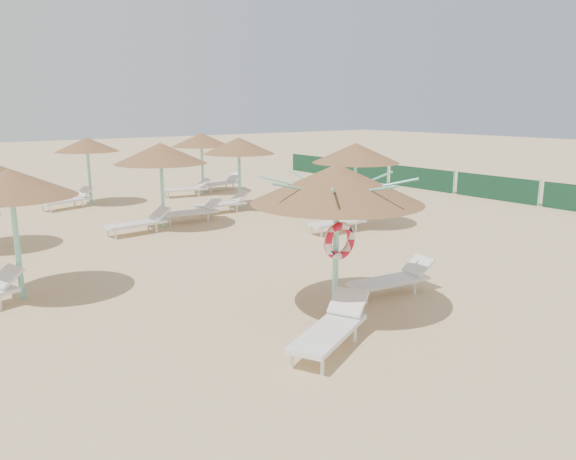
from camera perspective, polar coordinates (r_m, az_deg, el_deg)
ground at (r=10.84m, az=6.07°, el=-8.43°), size 120.00×120.00×0.00m
main_palapa at (r=10.22m, az=5.01°, el=4.63°), size 3.17×3.17×2.84m
lounger_main_a at (r=9.23m, az=4.47°, el=-9.85°), size 2.10×1.43×0.74m
lounger_main_b at (r=11.96m, az=10.68°, el=-4.87°), size 1.97×0.82×0.70m
palapa_field at (r=19.38m, az=-14.57°, el=7.53°), size 14.99×13.08×2.73m
windbreak_fence at (r=27.39m, az=13.38°, el=5.13°), size 0.08×19.84×1.10m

